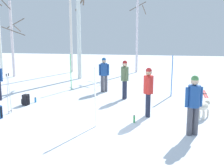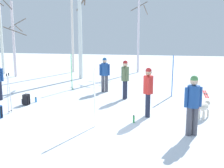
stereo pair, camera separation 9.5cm
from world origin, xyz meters
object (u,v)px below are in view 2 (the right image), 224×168
Objects in this scene: birch_tree_0 at (1,30)px; birch_tree_1 at (14,38)px; backpack_0 at (26,100)px; birch_tree_2 at (72,19)px; backpack_2 at (197,103)px; person_4 at (148,89)px; dog at (204,107)px; water_bottle_0 at (134,119)px; ski_pair_planted_1 at (173,76)px; ski_pair_planted_2 at (72,72)px; person_1 at (193,102)px; person_0 at (125,77)px; water_bottle_1 at (36,100)px; ski_poles_0 at (9,92)px; person_2 at (105,72)px; ski_pair_planted_0 at (95,98)px; birch_tree_3 at (80,18)px; birch_tree_4 at (139,25)px; ski_pair_lying_1 at (206,94)px.

birch_tree_0 is 1.80m from birch_tree_1.
birch_tree_2 is at bearing 99.31° from backpack_0.
birch_tree_0 reaches higher than backpack_2.
person_4 is 0.34× the size of birch_tree_1.
dog is 13.70m from birch_tree_1.
ski_pair_planted_1 is at bearing 73.85° from water_bottle_0.
ski_pair_planted_1 is 0.29× the size of birch_tree_0.
ski_pair_planted_2 is 0.24× the size of birch_tree_2.
ski_pair_planted_1 is 4.40m from water_bottle_0.
dog is at bearing 72.94° from person_1.
ski_pair_planted_1 is (2.04, 0.93, -0.03)m from person_0.
backpack_2 is (-0.11, 1.25, -0.17)m from dog.
ski_pair_planted_2 is at bearing 136.35° from person_1.
water_bottle_1 is at bearing -52.38° from birch_tree_1.
water_bottle_1 is at bearing -48.13° from birch_tree_0.
birch_tree_1 is at bearing 120.57° from ski_poles_0.
birch_tree_0 reaches higher than person_2.
person_4 is (-1.37, 1.53, 0.00)m from person_1.
backpack_2 is (1.80, 1.47, -0.77)m from person_4.
ski_pair_planted_0 is 1.52m from water_bottle_0.
ski_pair_planted_1 is 7.49× the size of water_bottle_0.
backpack_0 is at bearing -89.85° from birch_tree_3.
birch_tree_0 reaches higher than birch_tree_1.
ski_pair_planted_0 reaches higher than backpack_0.
person_1 is at bearing -17.89° from backpack_0.
birch_tree_3 is at bearing -60.52° from birch_tree_2.
water_bottle_0 reaches higher than water_bottle_1.
person_0 is at bearing -45.66° from person_2.
backpack_0 and backpack_2 have the same top height.
person_2 reaches higher than water_bottle_0.
backpack_0 is (-0.71, -3.33, -0.71)m from ski_pair_planted_2.
birch_tree_1 is 8.89m from birch_tree_4.
water_bottle_1 is at bearing 157.84° from water_bottle_0.
birch_tree_4 is (-2.55, 7.86, 2.57)m from ski_pair_planted_1.
birch_tree_0 is (-9.64, 9.51, 2.22)m from ski_pair_planted_0.
birch_tree_3 is (-3.49, 8.88, 2.96)m from ski_pair_planted_0.
backpack_2 reaches higher than water_bottle_0.
person_0 is 1.17× the size of ski_poles_0.
birch_tree_4 is (7.90, 3.96, 0.90)m from birch_tree_1.
water_bottle_1 is 11.20m from birch_tree_4.
birch_tree_0 reaches higher than person_0.
ski_pair_planted_2 is (-5.09, 0.48, -0.02)m from ski_pair_planted_1.
ski_pair_planted_1 is 1.10× the size of ski_pair_lying_1.
ski_pair_planted_2 is at bearing -32.49° from birch_tree_1.
ski_pair_lying_1 is at bearing 27.93° from ski_pair_planted_1.
ski_pair_lying_1 is 11.53m from birch_tree_2.
person_4 reaches higher than water_bottle_0.
birch_tree_0 is at bearing 129.21° from backpack_0.
ski_pair_lying_1 is at bearing 5.88° from person_2.
water_bottle_0 is at bearing -60.74° from birch_tree_3.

